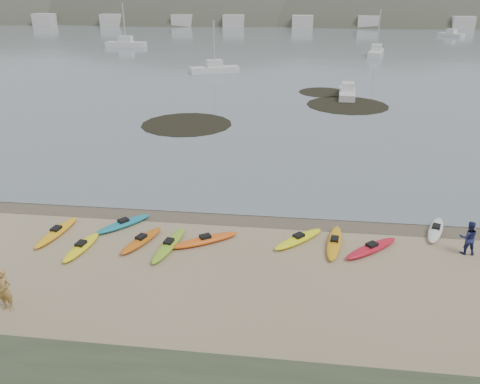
# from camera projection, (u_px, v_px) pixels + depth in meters

# --- Properties ---
(ground) EXTENTS (600.00, 600.00, 0.00)m
(ground) POSITION_uv_depth(u_px,v_px,m) (240.00, 215.00, 27.45)
(ground) COLOR tan
(ground) RESTS_ON ground
(wet_sand) EXTENTS (60.00, 60.00, 0.00)m
(wet_sand) POSITION_uv_depth(u_px,v_px,m) (239.00, 218.00, 27.18)
(wet_sand) COLOR brown
(wet_sand) RESTS_ON ground
(water) EXTENTS (1200.00, 1200.00, 0.00)m
(water) POSITION_uv_depth(u_px,v_px,m) (297.00, 9.00, 300.40)
(water) COLOR slate
(water) RESTS_ON ground
(kayaks) EXTENTS (21.91, 7.34, 0.34)m
(kayaks) POSITION_uv_depth(u_px,v_px,m) (222.00, 239.00, 24.55)
(kayaks) COLOR #FFF315
(kayaks) RESTS_ON ground
(person_west) EXTENTS (0.72, 0.50, 1.90)m
(person_west) POSITION_uv_depth(u_px,v_px,m) (4.00, 290.00, 19.06)
(person_west) COLOR #B38C47
(person_west) RESTS_ON ground
(person_east) EXTENTS (0.89, 0.70, 1.77)m
(person_east) POSITION_uv_depth(u_px,v_px,m) (468.00, 238.00, 23.19)
(person_east) COLOR navy
(person_east) RESTS_ON ground
(kelp_mats) EXTENTS (25.38, 24.73, 0.04)m
(kelp_mats) POSITION_uv_depth(u_px,v_px,m) (287.00, 109.00, 51.67)
(kelp_mats) COLOR black
(kelp_mats) RESTS_ON water
(moored_boats) EXTENTS (88.52, 90.76, 1.28)m
(moored_boats) POSITION_uv_depth(u_px,v_px,m) (288.00, 51.00, 95.61)
(moored_boats) COLOR silver
(moored_boats) RESTS_ON ground
(far_hills) EXTENTS (550.00, 135.00, 80.00)m
(far_hills) POSITION_uv_depth(u_px,v_px,m) (382.00, 58.00, 205.90)
(far_hills) COLOR #384235
(far_hills) RESTS_ON ground
(far_town) EXTENTS (199.00, 5.00, 4.00)m
(far_town) POSITION_uv_depth(u_px,v_px,m) (310.00, 22.00, 157.91)
(far_town) COLOR beige
(far_town) RESTS_ON ground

